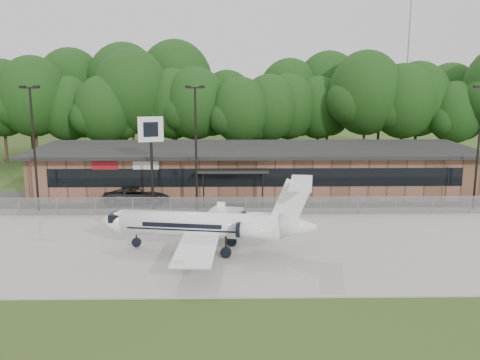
{
  "coord_description": "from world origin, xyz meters",
  "views": [
    {
      "loc": [
        -2.16,
        -26.32,
        11.32
      ],
      "look_at": [
        -1.52,
        12.0,
        3.51
      ],
      "focal_mm": 40.0,
      "sensor_mm": 36.0,
      "label": 1
    }
  ],
  "objects_px": {
    "business_jet": "(208,226)",
    "suv": "(137,195)",
    "pole_sign": "(151,139)",
    "terminal": "(254,169)"
  },
  "relations": [
    {
      "from": "suv",
      "to": "pole_sign",
      "type": "distance_m",
      "value": 5.86
    },
    {
      "from": "terminal",
      "to": "pole_sign",
      "type": "xyz_separation_m",
      "value": [
        -8.65,
        -7.14,
        3.75
      ]
    },
    {
      "from": "business_jet",
      "to": "suv",
      "type": "bearing_deg",
      "value": 126.7
    },
    {
      "from": "business_jet",
      "to": "suv",
      "type": "xyz_separation_m",
      "value": [
        -6.72,
        12.89,
        -0.95
      ]
    },
    {
      "from": "business_jet",
      "to": "pole_sign",
      "type": "relative_size",
      "value": 1.87
    },
    {
      "from": "business_jet",
      "to": "suv",
      "type": "relative_size",
      "value": 2.56
    },
    {
      "from": "business_jet",
      "to": "pole_sign",
      "type": "bearing_deg",
      "value": 124.59
    },
    {
      "from": "business_jet",
      "to": "suv",
      "type": "height_order",
      "value": "business_jet"
    },
    {
      "from": "terminal",
      "to": "business_jet",
      "type": "xyz_separation_m",
      "value": [
        -3.6,
        -17.76,
        -0.44
      ]
    },
    {
      "from": "suv",
      "to": "pole_sign",
      "type": "bearing_deg",
      "value": -148.01
    }
  ]
}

